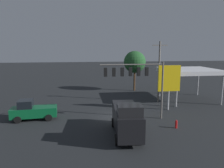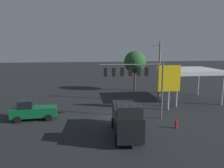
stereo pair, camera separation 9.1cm
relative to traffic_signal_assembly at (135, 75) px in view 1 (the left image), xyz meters
The scene contains 9 objects.
ground_plane 5.91m from the traffic_signal_assembly, 32.13° to the right, with size 200.00×200.00×0.00m, color black.
traffic_signal_assembly is the anchor object (origin of this frame).
utility_pole 9.63m from the traffic_signal_assembly, 126.27° to the right, with size 2.40×0.26×9.36m.
gas_station_canopy 13.57m from the traffic_signal_assembly, 143.07° to the right, with size 8.28×8.06×5.09m.
price_sign 6.61m from the traffic_signal_assembly, 148.30° to the right, with size 3.06×0.27×6.10m.
delivery_truck 6.06m from the traffic_signal_assembly, 66.92° to the left, with size 2.96×6.95×3.58m.
pickup_parked 12.76m from the traffic_signal_assembly, ahead, with size 5.34×2.57×2.40m.
street_tree 17.51m from the traffic_signal_assembly, 103.64° to the right, with size 4.23×4.23×7.76m.
fire_hydrant 6.96m from the traffic_signal_assembly, 138.29° to the left, with size 0.24×0.24×0.88m.
Camera 1 is at (3.88, 25.62, 8.52)m, focal length 35.00 mm.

